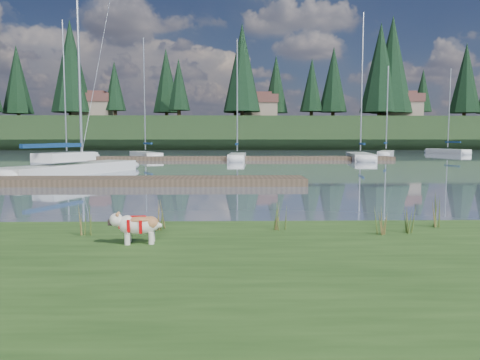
{
  "coord_description": "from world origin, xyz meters",
  "views": [
    {
      "loc": [
        0.84,
        -10.43,
        1.97
      ],
      "look_at": [
        1.08,
        -0.5,
        1.06
      ],
      "focal_mm": 35.0,
      "sensor_mm": 36.0,
      "label": 1
    }
  ],
  "objects": [
    {
      "name": "ground",
      "position": [
        0.0,
        30.0,
        0.0
      ],
      "size": [
        200.0,
        200.0,
        0.0
      ],
      "primitive_type": "plane",
      "color": "slate",
      "rests_on": "ground"
    },
    {
      "name": "bank",
      "position": [
        0.0,
        -6.0,
        0.17
      ],
      "size": [
        60.0,
        9.0,
        0.35
      ],
      "primitive_type": "cube",
      "color": "#30531E",
      "rests_on": "ground"
    },
    {
      "name": "ridge",
      "position": [
        0.0,
        73.0,
        2.5
      ],
      "size": [
        200.0,
        20.0,
        5.0
      ],
      "primitive_type": "cube",
      "color": "black",
      "rests_on": "ground"
    },
    {
      "name": "bulldog",
      "position": [
        -0.54,
        -3.36,
        0.64
      ],
      "size": [
        0.79,
        0.37,
        0.47
      ],
      "rotation": [
        0.0,
        0.0,
        3.23
      ],
      "color": "silver",
      "rests_on": "bank"
    },
    {
      "name": "sailboat_main",
      "position": [
        -7.18,
        15.11,
        0.42
      ],
      "size": [
        5.73,
        9.92,
        14.21
      ],
      "rotation": [
        0.0,
        0.0,
        1.16
      ],
      "color": "silver",
      "rests_on": "ground"
    },
    {
      "name": "dock_near",
      "position": [
        -4.0,
        9.0,
        0.15
      ],
      "size": [
        16.0,
        2.0,
        0.3
      ],
      "primitive_type": "cube",
      "color": "#4C3D2C",
      "rests_on": "ground"
    },
    {
      "name": "dock_far",
      "position": [
        2.0,
        30.0,
        0.15
      ],
      "size": [
        26.0,
        2.2,
        0.3
      ],
      "primitive_type": "cube",
      "color": "#4C3D2C",
      "rests_on": "ground"
    },
    {
      "name": "sailboat_bg_0",
      "position": [
        -12.92,
        30.85,
        0.32
      ],
      "size": [
        3.77,
        8.38,
        11.92
      ],
      "rotation": [
        0.0,
        0.0,
        1.3
      ],
      "color": "silver",
      "rests_on": "ground"
    },
    {
      "name": "sailboat_bg_1",
      "position": [
        -7.3,
        34.42,
        0.33
      ],
      "size": [
        4.47,
        7.42,
        11.23
      ],
      "rotation": [
        0.0,
        0.0,
        2.0
      ],
      "color": "silver",
      "rests_on": "ground"
    },
    {
      "name": "sailboat_bg_2",
      "position": [
        1.59,
        30.01,
        0.33
      ],
      "size": [
        1.73,
        6.8,
        10.25
      ],
      "rotation": [
        0.0,
        0.0,
        1.51
      ],
      "color": "silver",
      "rests_on": "ground"
    },
    {
      "name": "sailboat_bg_3",
      "position": [
        12.47,
        30.99,
        0.32
      ],
      "size": [
        3.01,
        8.87,
        12.71
      ],
      "rotation": [
        0.0,
        0.0,
        1.42
      ],
      "color": "silver",
      "rests_on": "ground"
    },
    {
      "name": "sailboat_bg_4",
      "position": [
        17.13,
        37.54,
        0.33
      ],
      "size": [
        3.52,
        6.09,
        9.23
      ],
      "rotation": [
        0.0,
        0.0,
        1.16
      ],
      "color": "silver",
      "rests_on": "ground"
    },
    {
      "name": "sailboat_bg_5",
      "position": [
        26.76,
        45.29,
        0.32
      ],
      "size": [
        3.09,
        7.15,
        10.15
      ],
      "rotation": [
        0.0,
        0.0,
        1.82
      ],
      "color": "silver",
      "rests_on": "ground"
    },
    {
      "name": "weed_0",
      "position": [
        -0.31,
        -2.34,
        0.58
      ],
      "size": [
        0.17,
        0.14,
        0.55
      ],
      "color": "#475B23",
      "rests_on": "bank"
    },
    {
      "name": "weed_1",
      "position": [
        1.76,
        -2.36,
        0.57
      ],
      "size": [
        0.17,
        0.14,
        0.53
      ],
      "color": "#475B23",
      "rests_on": "bank"
    },
    {
      "name": "weed_2",
      "position": [
        3.93,
        -2.68,
        0.58
      ],
      "size": [
        0.17,
        0.14,
        0.55
      ],
      "color": "#475B23",
      "rests_on": "bank"
    },
    {
      "name": "weed_3",
      "position": [
        -1.54,
        -2.72,
        0.57
      ],
      "size": [
        0.17,
        0.14,
        0.53
      ],
      "color": "#475B23",
      "rests_on": "bank"
    },
    {
      "name": "weed_4",
      "position": [
        3.35,
        -2.8,
        0.57
      ],
      "size": [
        0.17,
        0.14,
        0.52
      ],
      "color": "#475B23",
      "rests_on": "bank"
    },
    {
      "name": "weed_5",
      "position": [
        4.56,
        -2.18,
        0.64
      ],
      "size": [
        0.17,
        0.14,
        0.69
      ],
      "color": "#475B23",
      "rests_on": "bank"
    },
    {
      "name": "mud_lip",
      "position": [
        0.0,
        -1.6,
        0.07
      ],
      "size": [
        60.0,
        0.5,
        0.14
      ],
      "primitive_type": "cube",
      "color": "#33281C",
      "rests_on": "ground"
    },
    {
      "name": "conifer_2",
      "position": [
        -25.0,
        68.0,
        13.54
      ],
      "size": [
        6.6,
        6.6,
        16.05
      ],
      "color": "#382619",
      "rests_on": "ridge"
    },
    {
      "name": "conifer_3",
      "position": [
        -10.0,
        72.0,
        11.74
      ],
      "size": [
        4.84,
        4.84,
        12.25
      ],
      "color": "#382619",
      "rests_on": "ridge"
    },
    {
      "name": "conifer_4",
      "position": [
        3.0,
        66.0,
        13.09
      ],
      "size": [
        6.16,
        6.16,
        15.1
      ],
      "color": "#382619",
      "rests_on": "ridge"
    },
    {
      "name": "conifer_5",
      "position": [
        15.0,
        70.0,
        10.83
      ],
      "size": [
        3.96,
        3.96,
        10.35
      ],
      "color": "#382619",
      "rests_on": "ridge"
    },
    {
      "name": "conifer_6",
      "position": [
        28.0,
        68.0,
        13.99
      ],
      "size": [
        7.04,
        7.04,
        17.0
      ],
      "color": "#382619",
      "rests_on": "ridge"
    },
    {
      "name": "conifer_7",
      "position": [
        42.0,
        71.0,
        12.19
      ],
      "size": [
        5.28,
        5.28,
        13.2
      ],
      "color": "#382619",
      "rests_on": "ridge"
    },
    {
      "name": "house_0",
      "position": [
        -22.0,
        70.0,
        7.31
      ],
      "size": [
        6.3,
        5.3,
        4.65
      ],
      "color": "gray",
      "rests_on": "ridge"
    },
    {
      "name": "house_1",
      "position": [
        6.0,
        71.0,
        7.31
      ],
      "size": [
        6.3,
        5.3,
        4.65
      ],
      "color": "gray",
      "rests_on": "ridge"
    },
    {
      "name": "house_2",
      "position": [
        30.0,
        69.0,
        7.31
      ],
      "size": [
        6.3,
        5.3,
        4.65
      ],
      "color": "gray",
      "rests_on": "ridge"
    }
  ]
}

